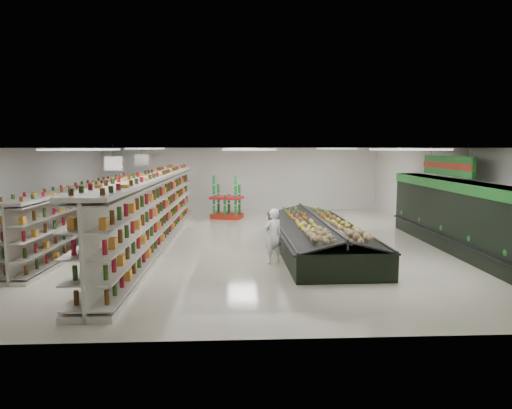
{
  "coord_description": "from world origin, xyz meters",
  "views": [
    {
      "loc": [
        -0.34,
        -15.31,
        3.21
      ],
      "look_at": [
        0.43,
        0.55,
        1.22
      ],
      "focal_mm": 32.0,
      "sensor_mm": 36.0,
      "label": 1
    }
  ],
  "objects": [
    {
      "name": "shopper_main",
      "position": [
        0.73,
        -2.92,
        0.77
      ],
      "size": [
        0.67,
        0.6,
        1.54
      ],
      "primitive_type": "imported",
      "rotation": [
        0.0,
        0.0,
        3.66
      ],
      "color": "silver",
      "rests_on": "floor"
    },
    {
      "name": "produce_wall_case",
      "position": [
        6.53,
        -1.5,
        1.24
      ],
      "size": [
        0.93,
        8.0,
        2.2
      ],
      "color": "black",
      "rests_on": "floor"
    },
    {
      "name": "wall_left",
      "position": [
        -7.0,
        0.0,
        1.6
      ],
      "size": [
        0.02,
        16.0,
        3.2
      ],
      "primitive_type": "cube",
      "color": "silver",
      "rests_on": "floor"
    },
    {
      "name": "aisle_sign_far",
      "position": [
        -3.8,
        2.0,
        2.75
      ],
      "size": [
        0.52,
        0.06,
        0.75
      ],
      "color": "white",
      "rests_on": "ceiling"
    },
    {
      "name": "floor",
      "position": [
        0.0,
        0.0,
        0.0
      ],
      "size": [
        16.0,
        16.0,
        0.0
      ],
      "primitive_type": "plane",
      "color": "beige",
      "rests_on": "ground"
    },
    {
      "name": "produce_island",
      "position": [
        2.26,
        -1.41,
        0.49
      ],
      "size": [
        2.71,
        7.19,
        1.07
      ],
      "rotation": [
        0.0,
        0.0,
        0.02
      ],
      "color": "black",
      "rests_on": "floor"
    },
    {
      "name": "soda_endcap",
      "position": [
        -0.67,
        5.3,
        0.87
      ],
      "size": [
        1.6,
        1.28,
        1.79
      ],
      "rotation": [
        0.0,
        0.0,
        -0.26
      ],
      "color": "#B32614",
      "rests_on": "floor"
    },
    {
      "name": "gondola_center",
      "position": [
        -2.96,
        -0.49,
        1.07
      ],
      "size": [
        1.27,
        13.42,
        2.32
      ],
      "rotation": [
        0.0,
        0.0,
        -0.02
      ],
      "color": "silver",
      "rests_on": "floor"
    },
    {
      "name": "aisle_sign_near",
      "position": [
        -3.8,
        -2.0,
        2.75
      ],
      "size": [
        0.52,
        0.06,
        0.75
      ],
      "color": "white",
      "rests_on": "ceiling"
    },
    {
      "name": "wall_right",
      "position": [
        7.0,
        0.0,
        1.6
      ],
      "size": [
        0.02,
        16.0,
        3.2
      ],
      "primitive_type": "cube",
      "color": "silver",
      "rests_on": "floor"
    },
    {
      "name": "wall_front",
      "position": [
        0.0,
        -8.0,
        1.6
      ],
      "size": [
        14.0,
        0.02,
        3.2
      ],
      "primitive_type": "cube",
      "color": "silver",
      "rests_on": "floor"
    },
    {
      "name": "shopper_background",
      "position": [
        -2.81,
        4.34,
        0.82
      ],
      "size": [
        0.6,
        0.86,
        1.65
      ],
      "primitive_type": "imported",
      "rotation": [
        0.0,
        0.0,
        1.7
      ],
      "color": "#98825D",
      "rests_on": "floor"
    },
    {
      "name": "hortifruti_banner",
      "position": [
        6.25,
        -1.5,
        2.65
      ],
      "size": [
        0.12,
        3.2,
        0.95
      ],
      "color": "#217C29",
      "rests_on": "ceiling"
    },
    {
      "name": "gondola_left",
      "position": [
        -5.29,
        0.79,
        0.9
      ],
      "size": [
        1.42,
        11.28,
        1.95
      ],
      "rotation": [
        0.0,
        0.0,
        -0.05
      ],
      "color": "silver",
      "rests_on": "floor"
    },
    {
      "name": "wall_back",
      "position": [
        0.0,
        8.0,
        1.6
      ],
      "size": [
        14.0,
        0.02,
        3.2
      ],
      "primitive_type": "cube",
      "color": "silver",
      "rests_on": "floor"
    },
    {
      "name": "ceiling",
      "position": [
        0.0,
        0.0,
        3.2
      ],
      "size": [
        14.0,
        16.0,
        0.02
      ],
      "primitive_type": "cube",
      "color": "white",
      "rests_on": "wall_back"
    }
  ]
}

